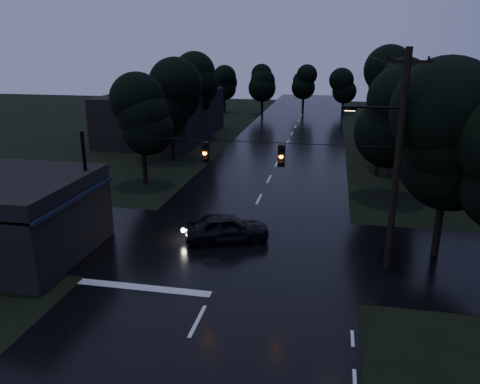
% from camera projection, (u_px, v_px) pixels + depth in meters
% --- Properties ---
extents(main_road, '(12.00, 120.00, 0.02)m').
position_uv_depth(main_road, '(277.00, 164.00, 41.18)').
color(main_road, black).
rests_on(main_road, ground).
extents(cross_street, '(60.00, 9.00, 0.02)m').
position_uv_depth(cross_street, '(235.00, 247.00, 24.34)').
color(cross_street, black).
rests_on(cross_street, ground).
extents(building_far_right, '(10.00, 14.00, 4.40)m').
position_uv_depth(building_far_right, '(439.00, 137.00, 41.66)').
color(building_far_right, black).
rests_on(building_far_right, ground).
extents(building_far_left, '(10.00, 16.00, 5.00)m').
position_uv_depth(building_far_left, '(164.00, 115.00, 52.37)').
color(building_far_left, black).
rests_on(building_far_left, ground).
extents(utility_pole_main, '(3.50, 0.30, 10.00)m').
position_uv_depth(utility_pole_main, '(396.00, 160.00, 20.45)').
color(utility_pole_main, black).
rests_on(utility_pole_main, ground).
extents(utility_pole_far, '(2.00, 0.30, 7.50)m').
position_uv_depth(utility_pole_far, '(380.00, 127.00, 36.60)').
color(utility_pole_far, black).
rests_on(utility_pole_far, ground).
extents(anchor_pole_left, '(0.18, 0.18, 6.00)m').
position_uv_depth(anchor_pole_left, '(87.00, 189.00, 23.89)').
color(anchor_pole_left, black).
rests_on(anchor_pole_left, ground).
extents(span_signals, '(15.00, 0.37, 1.12)m').
position_uv_depth(span_signals, '(242.00, 153.00, 21.71)').
color(span_signals, black).
rests_on(span_signals, ground).
extents(tree_corner_near, '(4.48, 4.48, 9.44)m').
position_uv_depth(tree_corner_near, '(450.00, 137.00, 21.62)').
color(tree_corner_near, black).
rests_on(tree_corner_near, ground).
extents(tree_left_a, '(3.92, 3.92, 8.26)m').
position_uv_depth(tree_left_a, '(141.00, 114.00, 33.78)').
color(tree_left_a, black).
rests_on(tree_left_a, ground).
extents(tree_left_b, '(4.20, 4.20, 8.85)m').
position_uv_depth(tree_left_b, '(170.00, 97.00, 41.26)').
color(tree_left_b, black).
rests_on(tree_left_b, ground).
extents(tree_left_c, '(4.48, 4.48, 9.44)m').
position_uv_depth(tree_left_c, '(195.00, 84.00, 50.61)').
color(tree_left_c, black).
rests_on(tree_left_c, ground).
extents(tree_right_a, '(4.20, 4.20, 8.85)m').
position_uv_depth(tree_right_a, '(402.00, 116.00, 30.34)').
color(tree_right_a, black).
rests_on(tree_right_a, ground).
extents(tree_right_b, '(4.48, 4.48, 9.44)m').
position_uv_depth(tree_right_b, '(397.00, 97.00, 37.59)').
color(tree_right_b, black).
rests_on(tree_right_b, ground).
extents(tree_right_c, '(4.76, 4.76, 10.03)m').
position_uv_depth(tree_right_c, '(392.00, 83.00, 46.72)').
color(tree_right_c, black).
rests_on(tree_right_c, ground).
extents(car, '(4.80, 3.16, 1.52)m').
position_uv_depth(car, '(227.00, 228.00, 24.88)').
color(car, black).
rests_on(car, ground).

